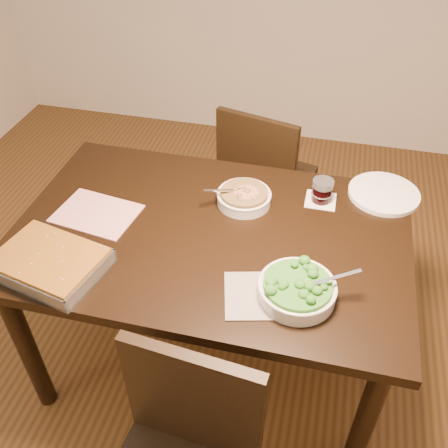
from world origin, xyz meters
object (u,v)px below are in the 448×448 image
Objects in this scene: stew_bowl at (244,197)px; broccoli_bowl at (297,289)px; baking_dish at (49,262)px; chair_far at (263,175)px; dinner_plate at (384,194)px; wine_tumbler at (322,190)px; table at (210,251)px.

stew_bowl is 0.49m from broccoli_bowl.
chair_far reaches higher than baking_dish.
dinner_plate is 0.73m from chair_far.
wine_tumbler is at bearing 16.21° from stew_bowl.
stew_bowl is at bearing 121.16° from broccoli_bowl.
chair_far is at bearing 120.88° from wine_tumbler.
table is 0.71m from dinner_plate.
baking_dish is at bearing 78.17° from chair_far.
broccoli_bowl is at bearing -58.84° from stew_bowl.
wine_tumbler is 0.67m from chair_far.
wine_tumbler is at bearing 135.21° from chair_far.
baking_dish is 0.46× the size of chair_far.
chair_far reaches higher than stew_bowl.
dinner_plate is (1.06, 0.66, -0.02)m from baking_dish.
broccoli_bowl is 1.08m from chair_far.
chair_far is at bearing 91.50° from stew_bowl.
broccoli_bowl is 2.98× the size of wine_tumbler.
dinner_plate is at bearing 20.81° from wine_tumbler.
dinner_plate is (0.26, 0.59, -0.02)m from broccoli_bowl.
stew_bowl is 0.24× the size of chair_far.
baking_dish is at bearing -174.91° from broccoli_bowl.
broccoli_bowl is 0.50m from wine_tumbler.
chair_far is (0.07, 0.77, -0.18)m from table.
broccoli_bowl is (0.25, -0.42, 0.00)m from stew_bowl.
chair_far is at bearing 142.38° from dinner_plate.
baking_dish is at bearing -146.68° from table.
dinner_plate is at bearing 18.32° from stew_bowl.
wine_tumbler is at bearing -159.19° from dinner_plate.
dinner_plate is (0.52, 0.17, -0.02)m from stew_bowl.
stew_bowl is at bearing -161.68° from dinner_plate.
broccoli_bowl is at bearing -114.04° from dinner_plate.
chair_far is (-0.02, 0.58, -0.30)m from stew_bowl.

